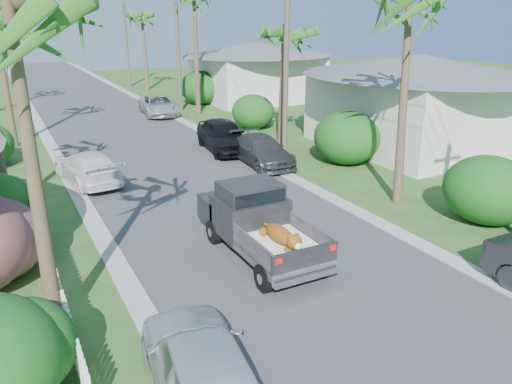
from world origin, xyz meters
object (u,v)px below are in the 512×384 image
parked_car_rd (159,106)px  parked_car_lf (88,168)px  palm_r_b (283,31)px  parked_car_ln (203,370)px  pickup_truck (255,219)px  utility_pole_d (126,38)px  parked_car_rf (223,135)px  utility_pole_b (286,63)px  utility_pole_c (178,46)px  palm_r_d (142,15)px  parked_car_rm (262,151)px  palm_l_a (6,0)px  house_right_far (256,74)px  house_right_near (415,105)px

parked_car_rd → parked_car_lf: parked_car_rd is taller
palm_r_b → parked_car_ln: bearing=-124.7°
pickup_truck → utility_pole_d: utility_pole_d is taller
parked_car_rf → palm_r_b: bearing=-9.0°
pickup_truck → parked_car_ln: pickup_truck is taller
parked_car_rf → utility_pole_b: size_ratio=0.53×
parked_car_lf → utility_pole_c: utility_pole_c is taller
palm_r_d → utility_pole_d: 3.79m
parked_car_rm → utility_pole_b: (1.41, 0.28, 3.95)m
parked_car_rd → parked_car_ln: bearing=-99.4°
palm_l_a → palm_r_d: palm_l_a is taller
house_right_far → parked_car_ln: bearing=-119.3°
utility_pole_c → parked_car_rf: bearing=-99.3°
pickup_truck → parked_car_rf: pickup_truck is taller
parked_car_rm → parked_car_lf: size_ratio=0.99×
parked_car_ln → palm_l_a: 7.40m
house_right_far → parked_car_lf: bearing=-135.4°
parked_car_rm → parked_car_lf: parked_car_lf is taller
parked_car_ln → house_right_far: house_right_far is taller
parked_car_ln → parked_car_rd: bearing=-98.3°
pickup_truck → house_right_far: 28.68m
parked_car_rf → house_right_near: house_right_near is taller
parked_car_ln → palm_r_b: size_ratio=0.61×
pickup_truck → parked_car_ln: (-3.73, -5.16, -0.26)m
parked_car_rf → parked_car_rd: parked_car_rf is taller
parked_car_rf → parked_car_lf: bearing=-156.4°
pickup_truck → house_right_near: house_right_near is taller
parked_car_rd → parked_car_ln: size_ratio=1.10×
house_right_far → utility_pole_d: 15.16m
palm_r_b → parked_car_rd: bearing=104.1°
parked_car_rm → utility_pole_c: bearing=87.9°
parked_car_rm → parked_car_rd: bearing=95.6°
house_right_far → palm_r_d: bearing=123.0°
house_right_near → utility_pole_b: size_ratio=1.00×
palm_l_a → parked_car_rm: bearing=43.1°
pickup_truck → utility_pole_c: size_ratio=0.57×
palm_r_b → house_right_far: palm_r_b is taller
palm_r_b → palm_r_d: 25.01m
parked_car_rd → parked_car_rf: bearing=-83.7°
palm_l_a → utility_pole_c: utility_pole_c is taller
parked_car_ln → palm_r_b: (10.73, 15.49, 5.20)m
house_right_far → utility_pole_c: 8.06m
parked_car_ln → pickup_truck: bearing=-118.5°
parked_car_rf → palm_r_b: (3.00, -0.84, 5.14)m
palm_r_d → parked_car_rm: bearing=-94.8°
parked_car_rd → pickup_truck: bearing=-93.9°
parked_car_rd → palm_r_b: size_ratio=0.67×
parked_car_rd → utility_pole_d: utility_pole_d is taller
house_right_far → utility_pole_b: utility_pole_b is taller
palm_r_d → utility_pole_c: 12.22m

